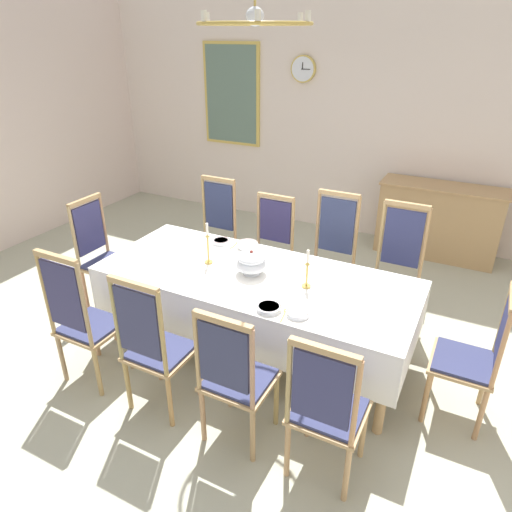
% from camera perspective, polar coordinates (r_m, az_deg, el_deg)
% --- Properties ---
extents(ground, '(7.68, 6.14, 0.04)m').
position_cam_1_polar(ground, '(4.19, -0.37, -11.94)').
color(ground, '#ADAE98').
extents(back_wall, '(7.68, 0.08, 3.29)m').
position_cam_1_polar(back_wall, '(6.29, 13.45, 17.08)').
color(back_wall, silver).
rests_on(back_wall, ground).
extents(dining_table, '(2.60, 1.07, 0.76)m').
position_cam_1_polar(dining_table, '(3.83, -0.11, -3.24)').
color(dining_table, tan).
rests_on(dining_table, ground).
extents(tablecloth, '(2.62, 1.09, 0.41)m').
position_cam_1_polar(tablecloth, '(3.84, -0.11, -3.69)').
color(tablecloth, white).
rests_on(tablecloth, dining_table).
extents(chair_south_a, '(0.44, 0.42, 1.18)m').
position_cam_1_polar(chair_south_a, '(3.79, -20.63, -7.24)').
color(chair_south_a, tan).
rests_on(chair_south_a, ground).
extents(chair_north_a, '(0.44, 0.42, 1.16)m').
position_cam_1_polar(chair_north_a, '(5.06, -5.19, 2.94)').
color(chair_north_a, tan).
rests_on(chair_north_a, ground).
extents(chair_south_b, '(0.44, 0.42, 1.14)m').
position_cam_1_polar(chair_south_b, '(3.38, -12.53, -10.63)').
color(chair_south_b, tan).
rests_on(chair_south_b, ground).
extents(chair_north_b, '(0.44, 0.42, 1.07)m').
position_cam_1_polar(chair_north_b, '(4.76, 1.71, 1.14)').
color(chair_north_b, tan).
rests_on(chair_north_b, ground).
extents(chair_south_c, '(0.44, 0.42, 1.07)m').
position_cam_1_polar(chair_south_c, '(3.09, -2.64, -14.53)').
color(chair_south_c, tan).
rests_on(chair_south_c, ground).
extents(chair_north_c, '(0.44, 0.42, 1.20)m').
position_cam_1_polar(chair_north_c, '(4.54, 9.22, 0.06)').
color(chair_north_c, tan).
rests_on(chair_north_c, ground).
extents(chair_south_d, '(0.44, 0.42, 1.08)m').
position_cam_1_polar(chair_south_d, '(2.91, 8.65, -18.02)').
color(chair_south_d, tan).
rests_on(chair_south_d, ground).
extents(chair_north_d, '(0.44, 0.42, 1.20)m').
position_cam_1_polar(chair_north_d, '(4.41, 16.88, -1.60)').
color(chair_north_d, tan).
rests_on(chair_north_d, ground).
extents(chair_head_west, '(0.42, 0.44, 1.13)m').
position_cam_1_polar(chair_head_west, '(4.82, -18.44, 0.26)').
color(chair_head_west, tan).
rests_on(chair_head_west, ground).
extents(chair_head_east, '(0.42, 0.44, 1.07)m').
position_cam_1_polar(chair_head_east, '(3.59, 25.36, -11.00)').
color(chair_head_east, tan).
rests_on(chair_head_east, ground).
extents(soup_tureen, '(0.26, 0.26, 0.21)m').
position_cam_1_polar(soup_tureen, '(3.76, -0.57, -0.78)').
color(soup_tureen, silver).
rests_on(soup_tureen, tablecloth).
extents(candlestick_west, '(0.07, 0.07, 0.37)m').
position_cam_1_polar(candlestick_west, '(3.93, -5.94, 1.08)').
color(candlestick_west, gold).
rests_on(candlestick_west, tablecloth).
extents(candlestick_east, '(0.07, 0.07, 0.32)m').
position_cam_1_polar(candlestick_east, '(3.57, 6.30, -2.07)').
color(candlestick_east, gold).
rests_on(candlestick_east, tablecloth).
extents(bowl_near_left, '(0.18, 0.18, 0.04)m').
position_cam_1_polar(bowl_near_left, '(3.32, 1.59, -6.37)').
color(bowl_near_left, silver).
rests_on(bowl_near_left, tablecloth).
extents(bowl_near_right, '(0.19, 0.19, 0.05)m').
position_cam_1_polar(bowl_near_right, '(4.25, -1.07, 1.42)').
color(bowl_near_right, silver).
rests_on(bowl_near_right, tablecloth).
extents(bowl_far_left, '(0.16, 0.16, 0.03)m').
position_cam_1_polar(bowl_far_left, '(3.27, 5.17, -7.02)').
color(bowl_far_left, silver).
rests_on(bowl_far_left, tablecloth).
extents(bowl_far_right, '(0.16, 0.16, 0.03)m').
position_cam_1_polar(bowl_far_right, '(4.35, -4.34, 1.84)').
color(bowl_far_right, silver).
rests_on(bowl_far_right, tablecloth).
extents(spoon_primary, '(0.05, 0.18, 0.01)m').
position_cam_1_polar(spoon_primary, '(3.31, 3.63, -6.86)').
color(spoon_primary, gold).
rests_on(spoon_primary, tablecloth).
extents(spoon_secondary, '(0.03, 0.18, 0.01)m').
position_cam_1_polar(spoon_secondary, '(4.33, -2.37, 1.60)').
color(spoon_secondary, gold).
rests_on(spoon_secondary, tablecloth).
extents(sideboard, '(1.44, 0.48, 0.90)m').
position_cam_1_polar(sideboard, '(6.10, 21.53, 4.03)').
color(sideboard, tan).
rests_on(sideboard, ground).
extents(mounted_clock, '(0.33, 0.06, 0.33)m').
position_cam_1_polar(mounted_clock, '(6.43, 5.85, 21.96)').
color(mounted_clock, '#D1B251').
extents(framed_painting, '(0.88, 0.05, 1.38)m').
position_cam_1_polar(framed_painting, '(6.94, -3.03, 19.23)').
color(framed_painting, '#D1B251').
extents(chandelier, '(0.77, 0.75, 0.66)m').
position_cam_1_polar(chandelier, '(3.33, -0.14, 26.89)').
color(chandelier, gold).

